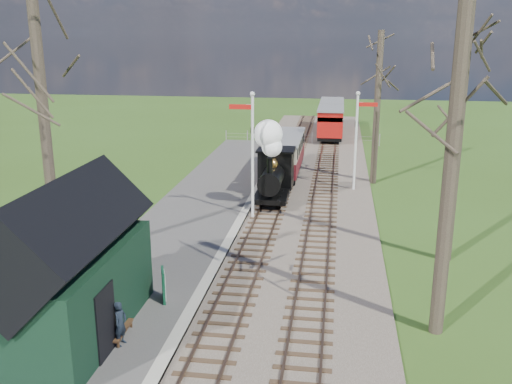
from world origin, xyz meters
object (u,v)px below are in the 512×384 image
station_shed (67,268)px  bench (116,325)px  semaphore_near (251,147)px  coach (284,153)px  person (120,323)px  sign_board (164,285)px  red_carriage_a (330,122)px  semaphore_far (357,134)px  locomotive (273,166)px  red_carriage_b (332,114)px

station_shed → bench: station_shed is taller
semaphore_near → coach: 8.97m
semaphore_near → person: 12.86m
semaphore_near → person: semaphore_near is taller
bench → person: (0.29, -0.39, 0.30)m
sign_board → person: bearing=-97.3°
red_carriage_a → bench: size_ratio=3.85×
red_carriage_a → semaphore_far: bearing=-83.6°
bench → locomotive: bearing=78.9°
locomotive → red_carriage_b: bearing=84.0°
station_shed → person: bearing=-14.2°
bench → person: 0.57m
locomotive → red_carriage_b: (2.61, 24.75, -0.54)m
red_carriage_b → sign_board: 37.25m
coach → sign_board: (-2.24, -18.24, -0.79)m
semaphore_near → coach: size_ratio=0.85×
coach → red_carriage_b: bearing=82.1°
bench → sign_board: bearing=75.1°
locomotive → red_carriage_a: (2.61, 19.25, -0.54)m
semaphore_far → person: (-6.98, -18.43, -2.49)m
station_shed → semaphore_far: (8.67, 18.00, 1.08)m
locomotive → bench: (-2.89, -14.67, -1.53)m
station_shed → red_carriage_a: (6.90, 33.88, -0.71)m
coach → red_carriage_a: 13.44m
semaphore_near → locomotive: size_ratio=1.37×
sign_board → red_carriage_a: bearing=81.2°
coach → red_carriage_a: size_ratio=1.37×
locomotive → person: bearing=-99.8°
station_shed → coach: size_ratio=0.86×
red_carriage_b → locomotive: bearing=-96.0°
station_shed → bench: bearing=-1.8°
red_carriage_a → red_carriage_b: bearing=90.0°
semaphore_far → bench: bearing=-112.0°
station_shed → coach: bearing=78.3°
locomotive → red_carriage_a: 19.44m
person → bench: bearing=48.1°
semaphore_near → semaphore_far: semaphore_near is taller
semaphore_near → red_carriage_a: 22.23m
red_carriage_a → red_carriage_b: same height
red_carriage_b → sign_board: (-4.84, -36.92, -0.80)m
red_carriage_a → bench: red_carriage_a is taller
bench → semaphore_far: bearing=68.0°
sign_board → person: size_ratio=0.83×
semaphore_near → semaphore_far: size_ratio=1.09×
locomotive → person: size_ratio=3.43×
semaphore_near → locomotive: 3.13m
semaphore_near → person: bearing=-98.4°
sign_board → semaphore_far: bearing=67.0°
semaphore_far → station_shed: bearing=-115.7°
sign_board → bench: (-0.67, -2.50, -0.18)m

